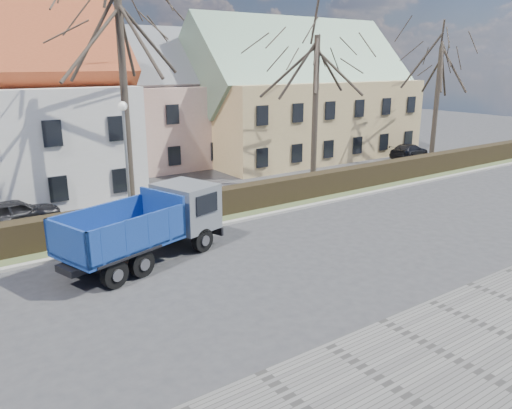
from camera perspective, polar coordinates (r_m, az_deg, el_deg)
ground at (r=19.67m, az=0.86°, el=-6.30°), size 120.00×120.00×0.00m
sidewalk_near at (r=14.42m, az=21.91°, el=-16.26°), size 80.00×5.00×0.08m
curb_far at (r=23.30m, az=-5.77°, el=-2.62°), size 80.00×0.30×0.12m
grass_strip at (r=24.65m, az=-7.60°, el=-1.66°), size 80.00×3.00×0.10m
hedge at (r=24.31m, az=-7.43°, el=-0.43°), size 60.00×0.90×1.30m
building_pink at (r=37.88m, az=-12.22°, el=10.38°), size 10.80×8.80×8.00m
building_yellow at (r=41.59m, az=5.16°, el=11.49°), size 18.80×10.80×8.50m
tree_1 at (r=24.84m, az=-14.87°, el=12.85°), size 9.20×9.20×12.65m
tree_2 at (r=31.17m, az=6.83°, el=12.27°), size 8.00×8.00×11.00m
tree_3 at (r=40.16m, az=20.02°, el=11.85°), size 7.60×7.60×10.45m
dump_truck at (r=19.39m, az=-13.26°, el=-2.75°), size 7.32×4.48×2.75m
streetlight at (r=23.61m, az=-14.53°, el=4.40°), size 0.46×0.46×5.86m
cart_frame at (r=22.23m, az=-12.61°, el=-3.17°), size 0.77×0.58×0.63m
parked_car_a at (r=25.75m, az=-25.79°, el=-0.91°), size 4.22×2.20×1.37m
parked_car_b at (r=41.90m, az=17.08°, el=5.85°), size 4.37×2.46×1.20m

